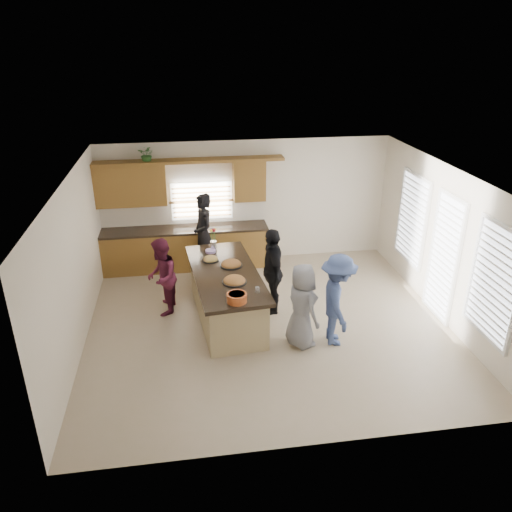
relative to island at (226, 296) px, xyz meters
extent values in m
plane|color=tan|center=(0.73, -0.37, -0.45)|extent=(6.50, 6.50, 0.00)
cube|color=silver|center=(0.73, 2.63, 0.95)|extent=(6.50, 0.02, 2.80)
cube|color=silver|center=(0.73, -3.37, 0.95)|extent=(6.50, 0.02, 2.80)
cube|color=silver|center=(-2.52, -0.37, 0.95)|extent=(0.02, 6.00, 2.80)
cube|color=silver|center=(3.98, -0.37, 0.95)|extent=(0.02, 6.00, 2.80)
cube|color=white|center=(0.73, -0.37, 2.35)|extent=(6.50, 6.00, 0.02)
cube|color=brown|center=(-0.69, 2.32, 0.00)|extent=(3.65, 0.62, 0.90)
cube|color=black|center=(-0.69, 2.32, 0.47)|extent=(3.70, 0.65, 0.05)
cube|color=brown|center=(-1.77, 2.45, 1.50)|extent=(1.50, 0.36, 0.90)
cube|color=brown|center=(0.78, 2.45, 1.50)|extent=(0.70, 0.36, 0.90)
cube|color=brown|center=(-0.49, 2.45, 1.98)|extent=(4.05, 0.40, 0.06)
cube|color=brown|center=(-0.27, 2.59, 1.02)|extent=(1.35, 0.08, 0.85)
cube|color=white|center=(3.95, 0.93, 0.97)|extent=(0.06, 1.10, 1.75)
cube|color=white|center=(3.95, -0.47, 0.72)|extent=(0.06, 0.85, 2.25)
cube|color=white|center=(3.95, -1.97, 0.97)|extent=(0.06, 1.10, 1.75)
cube|color=tan|center=(0.00, 0.00, -0.01)|extent=(1.23, 2.58, 0.88)
cube|color=black|center=(0.00, 0.00, 0.46)|extent=(1.40, 2.79, 0.07)
cube|color=black|center=(0.00, 0.00, -0.41)|extent=(1.14, 2.49, 0.08)
cylinder|color=black|center=(0.12, -0.44, 0.51)|extent=(0.43, 0.43, 0.02)
ellipsoid|color=#BD753B|center=(0.12, -0.44, 0.53)|extent=(0.39, 0.39, 0.17)
cylinder|color=black|center=(0.13, 0.24, 0.51)|extent=(0.42, 0.42, 0.02)
ellipsoid|color=#BD753B|center=(0.13, 0.24, 0.53)|extent=(0.38, 0.38, 0.17)
cylinder|color=black|center=(-0.23, 0.52, 0.51)|extent=(0.31, 0.31, 0.02)
ellipsoid|color=tan|center=(-0.23, 0.52, 0.53)|extent=(0.28, 0.28, 0.13)
cylinder|color=#C05223|center=(0.08, -1.13, 0.57)|extent=(0.33, 0.33, 0.15)
cylinder|color=beige|center=(0.08, -1.13, 0.62)|extent=(0.27, 0.27, 0.04)
cylinder|color=white|center=(0.46, -0.86, 0.55)|extent=(0.08, 0.08, 0.10)
cylinder|color=#BC9BE2|center=(-0.20, 0.93, 0.52)|extent=(0.21, 0.21, 0.04)
cylinder|color=silver|center=(-0.14, 1.05, 0.59)|extent=(0.13, 0.13, 0.18)
imported|color=#36712D|center=(-1.37, 2.45, 2.14)|extent=(0.43, 0.40, 0.38)
imported|color=black|center=(-0.29, 2.02, 0.45)|extent=(0.60, 0.76, 1.81)
imported|color=maroon|center=(-1.16, 0.38, 0.29)|extent=(0.64, 0.79, 1.49)
imported|color=black|center=(0.89, 0.13, 0.39)|extent=(0.41, 0.99, 1.68)
imported|color=#3B4D81|center=(1.78, -1.09, 0.36)|extent=(0.73, 1.12, 1.63)
imported|color=slate|center=(1.18, -1.08, 0.30)|extent=(0.71, 0.86, 1.50)
camera|label=1|loc=(-0.67, -8.13, 4.48)|focal=35.00mm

